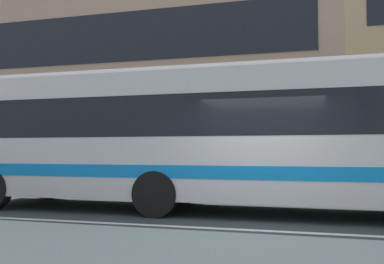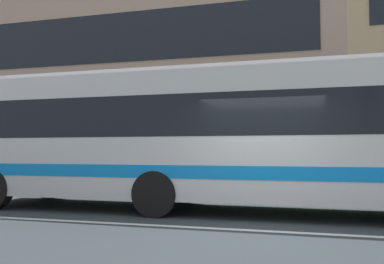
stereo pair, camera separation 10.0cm
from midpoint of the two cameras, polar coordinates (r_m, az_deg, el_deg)
The scene contains 5 objects.
ground_plane at distance 7.53m, azimuth 8.92°, elevation -13.60°, with size 160.00×160.00×0.00m, color #2F3638.
lane_centre_line at distance 7.53m, azimuth 8.92°, elevation -13.57°, with size 60.00×0.16×0.01m, color silver.
hedge_row_far at distance 12.85m, azimuth 22.89°, elevation -6.68°, with size 17.58×1.10×0.97m, color #31682F.
apartment_block_left at distance 25.30m, azimuth -10.65°, elevation 7.05°, with size 24.98×11.85×11.35m.
transit_bus at distance 9.67m, azimuth 1.07°, elevation -0.36°, with size 12.01×2.69×3.30m.
Camera 1 is at (0.69, -7.37, 1.43)m, focal length 37.77 mm.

